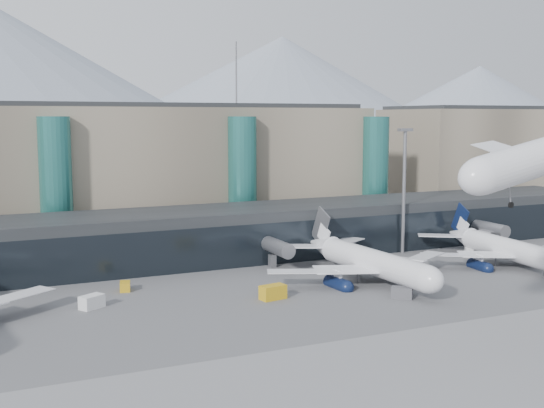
{
  "coord_description": "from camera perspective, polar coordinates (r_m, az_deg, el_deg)",
  "views": [
    {
      "loc": [
        -51.79,
        -66.47,
        27.77
      ],
      "look_at": [
        -6.89,
        32.0,
        14.01
      ],
      "focal_mm": 45.0,
      "sensor_mm": 36.0,
      "label": 1
    }
  ],
  "objects": [
    {
      "name": "jet_parked_mid",
      "position": [
        119.2,
        7.5,
        -3.98
      ],
      "size": [
        38.51,
        37.68,
        12.42
      ],
      "rotation": [
        0.0,
        0.0,
        1.63
      ],
      "color": "silver",
      "rests_on": "ground"
    },
    {
      "name": "runway_markings",
      "position": [
        78.1,
        19.88,
        -13.99
      ],
      "size": [
        128.0,
        1.0,
        0.02
      ],
      "color": "gold",
      "rests_on": "ground"
    },
    {
      "name": "veh_g",
      "position": [
        124.11,
        7.04,
        -5.41
      ],
      "size": [
        2.57,
        2.67,
        1.37
      ],
      "primitive_type": "cube",
      "rotation": [
        0.0,
        0.0,
        -0.86
      ],
      "color": "silver",
      "rests_on": "ground"
    },
    {
      "name": "veh_h",
      "position": [
        105.56,
        0.08,
        -7.39
      ],
      "size": [
        4.28,
        2.76,
        2.2
      ],
      "primitive_type": "cube",
      "rotation": [
        0.0,
        0.0,
        0.18
      ],
      "color": "#C09316",
      "rests_on": "ground"
    },
    {
      "name": "veh_d",
      "position": [
        143.84,
        16.15,
        -3.84
      ],
      "size": [
        2.91,
        3.21,
        1.63
      ],
      "primitive_type": "cube",
      "rotation": [
        0.0,
        0.0,
        0.95
      ],
      "color": "silver",
      "rests_on": "ground"
    },
    {
      "name": "terminal_east",
      "position": [
        214.9,
        18.66,
        3.58
      ],
      "size": [
        70.0,
        30.0,
        31.0
      ],
      "color": "gray",
      "rests_on": "ground"
    },
    {
      "name": "runway_strip",
      "position": [
        78.11,
        19.88,
        -14.01
      ],
      "size": [
        400.0,
        40.0,
        0.04
      ],
      "primitive_type": "cube",
      "color": "slate",
      "rests_on": "ground"
    },
    {
      "name": "lightmast_mid",
      "position": [
        141.32,
        10.99,
        1.69
      ],
      "size": [
        3.0,
        1.2,
        25.6
      ],
      "color": "slate",
      "rests_on": "ground"
    },
    {
      "name": "ground",
      "position": [
        88.72,
        12.98,
        -11.18
      ],
      "size": [
        900.0,
        900.0,
        0.0
      ],
      "primitive_type": "plane",
      "color": "#515154",
      "rests_on": "ground"
    },
    {
      "name": "veh_c",
      "position": [
        107.95,
        10.81,
        -7.3
      ],
      "size": [
        3.51,
        3.37,
        1.77
      ],
      "primitive_type": "cube",
      "rotation": [
        0.0,
        0.0,
        -0.72
      ],
      "color": "#4A4A4F",
      "rests_on": "ground"
    },
    {
      "name": "terminal_main",
      "position": [
        159.22,
        -14.77,
        2.57
      ],
      "size": [
        130.0,
        30.0,
        31.0
      ],
      "color": "gray",
      "rests_on": "ground"
    },
    {
      "name": "veh_b",
      "position": [
        113.02,
        -12.2,
        -6.75
      ],
      "size": [
        2.16,
        2.9,
        1.5
      ],
      "primitive_type": "cube",
      "rotation": [
        0.0,
        0.0,
        1.34
      ],
      "color": "#C09316",
      "rests_on": "ground"
    },
    {
      "name": "jet_parked_right",
      "position": [
        137.65,
        18.41,
        -2.93
      ],
      "size": [
        35.56,
        35.03,
        11.48
      ],
      "rotation": [
        0.0,
        0.0,
        1.49
      ],
      "color": "silver",
      "rests_on": "ground"
    },
    {
      "name": "mountain_ridge",
      "position": [
        451.94,
        -16.09,
        9.25
      ],
      "size": [
        910.0,
        400.0,
        110.0
      ],
      "color": "gray",
      "rests_on": "ground"
    },
    {
      "name": "veh_a",
      "position": [
        104.07,
        -14.84,
        -7.91
      ],
      "size": [
        4.01,
        3.48,
        1.97
      ],
      "primitive_type": "cube",
      "rotation": [
        0.0,
        0.0,
        0.54
      ],
      "color": "silver",
      "rests_on": "ground"
    },
    {
      "name": "teal_towers",
      "position": [
        145.87,
        -9.79,
        1.73
      ],
      "size": [
        116.4,
        19.4,
        46.0
      ],
      "color": "#256862",
      "rests_on": "ground"
    },
    {
      "name": "concourse",
      "position": [
        136.47,
        -1.86,
        -2.37
      ],
      "size": [
        170.0,
        27.0,
        10.0
      ],
      "color": "black",
      "rests_on": "ground"
    }
  ]
}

